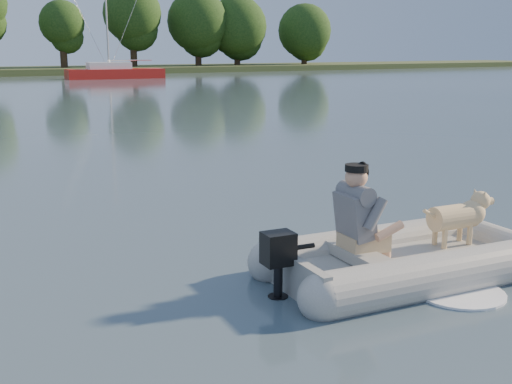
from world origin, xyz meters
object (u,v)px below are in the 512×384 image
dinghy (412,222)px  sailboat (114,73)px  dog (453,221)px  man (357,212)px

dinghy → sailboat: (11.61, 48.16, -0.12)m
dog → sailboat: (10.96, 48.16, -0.04)m
dinghy → sailboat: size_ratio=0.42×
dinghy → dog: dinghy is taller
dinghy → dog: (0.66, 0.00, -0.08)m
dinghy → man: man is taller
dog → sailboat: sailboat is taller
sailboat → man: bearing=-99.9°
man → dog: (1.36, -0.11, -0.26)m
dinghy → sailboat: bearing=80.9°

